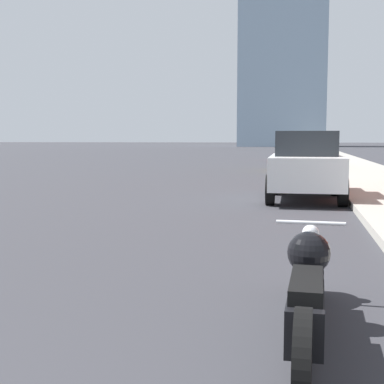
{
  "coord_description": "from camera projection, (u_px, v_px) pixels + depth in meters",
  "views": [
    {
      "loc": [
        3.23,
        0.35,
        1.51
      ],
      "look_at": [
        1.89,
        7.1,
        0.82
      ],
      "focal_mm": 50.0,
      "sensor_mm": 36.0,
      "label": 1
    }
  ],
  "objects": [
    {
      "name": "sidewalk",
      "position": [
        336.0,
        158.0,
        38.32
      ],
      "size": [
        3.11,
        240.0,
        0.15
      ],
      "color": "#9E998E",
      "rests_on": "ground_plane"
    },
    {
      "name": "motorcycle",
      "position": [
        307.0,
        289.0,
        4.04
      ],
      "size": [
        0.62,
        2.69,
        0.77
      ],
      "rotation": [
        0.0,
        0.0,
        -0.04
      ],
      "color": "black",
      "rests_on": "ground_plane"
    },
    {
      "name": "parked_car_white",
      "position": [
        305.0,
        165.0,
        13.06
      ],
      "size": [
        1.82,
        3.84,
        1.68
      ],
      "rotation": [
        0.0,
        0.0,
        0.01
      ],
      "color": "silver",
      "rests_on": "ground_plane"
    },
    {
      "name": "parked_car_yellow",
      "position": [
        299.0,
        153.0,
        25.16
      ],
      "size": [
        1.88,
        4.1,
        1.67
      ],
      "rotation": [
        0.0,
        0.0,
        -0.04
      ],
      "color": "gold",
      "rests_on": "ground_plane"
    },
    {
      "name": "parked_car_red",
      "position": [
        299.0,
        148.0,
        37.08
      ],
      "size": [
        2.12,
        4.03,
        1.74
      ],
      "rotation": [
        0.0,
        0.0,
        0.07
      ],
      "color": "red",
      "rests_on": "ground_plane"
    },
    {
      "name": "parked_car_blue",
      "position": [
        298.0,
        146.0,
        48.78
      ],
      "size": [
        2.14,
        4.19,
        1.61
      ],
      "rotation": [
        0.0,
        0.0,
        -0.1
      ],
      "color": "#1E3899",
      "rests_on": "ground_plane"
    },
    {
      "name": "parked_car_green",
      "position": [
        300.0,
        145.0,
        60.73
      ],
      "size": [
        1.93,
        4.3,
        1.6
      ],
      "rotation": [
        0.0,
        0.0,
        -0.04
      ],
      "color": "#1E6B33",
      "rests_on": "ground_plane"
    }
  ]
}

